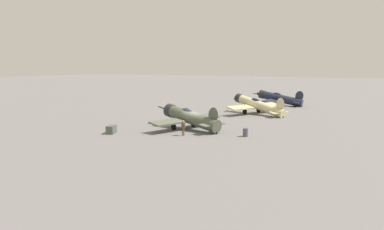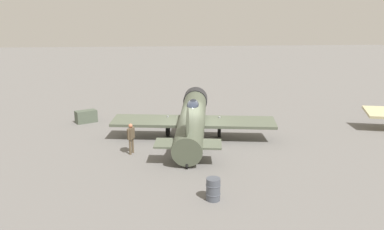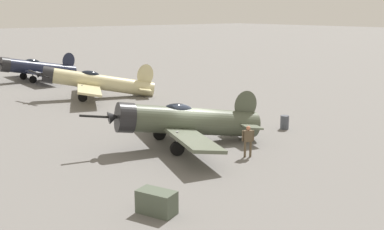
# 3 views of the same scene
# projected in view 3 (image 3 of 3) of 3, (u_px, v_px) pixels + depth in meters

# --- Properties ---
(ground_plane) EXTENTS (400.00, 400.00, 0.00)m
(ground_plane) POSITION_uv_depth(u_px,v_px,m) (192.00, 145.00, 27.17)
(ground_plane) COLOR slate
(airplane_foreground) EXTENTS (10.39, 10.35, 3.12)m
(airplane_foreground) POSITION_uv_depth(u_px,v_px,m) (184.00, 121.00, 26.68)
(airplane_foreground) COLOR #4C5442
(airplane_foreground) RESTS_ON ground_plane
(airplane_mid_apron) EXTENTS (9.86, 10.40, 3.21)m
(airplane_mid_apron) POSITION_uv_depth(u_px,v_px,m) (96.00, 82.00, 41.52)
(airplane_mid_apron) COLOR beige
(airplane_mid_apron) RESTS_ON ground_plane
(airplane_far_line) EXTENTS (9.50, 11.57, 3.18)m
(airplane_far_line) POSITION_uv_depth(u_px,v_px,m) (36.00, 68.00, 51.98)
(airplane_far_line) COLOR #1E2338
(airplane_far_line) RESTS_ON ground_plane
(ground_crew_mechanic) EXTENTS (0.59, 0.44, 1.73)m
(ground_crew_mechanic) POSITION_uv_depth(u_px,v_px,m) (248.00, 138.00, 24.65)
(ground_crew_mechanic) COLOR brown
(ground_crew_mechanic) RESTS_ON ground_plane
(equipment_crate) EXTENTS (1.30, 1.70, 0.93)m
(equipment_crate) POSITION_uv_depth(u_px,v_px,m) (157.00, 202.00, 17.85)
(equipment_crate) COLOR #4C5647
(equipment_crate) RESTS_ON ground_plane
(fuel_drum) EXTENTS (0.60, 0.60, 0.92)m
(fuel_drum) POSITION_uv_depth(u_px,v_px,m) (285.00, 122.00, 30.71)
(fuel_drum) COLOR #474C56
(fuel_drum) RESTS_ON ground_plane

